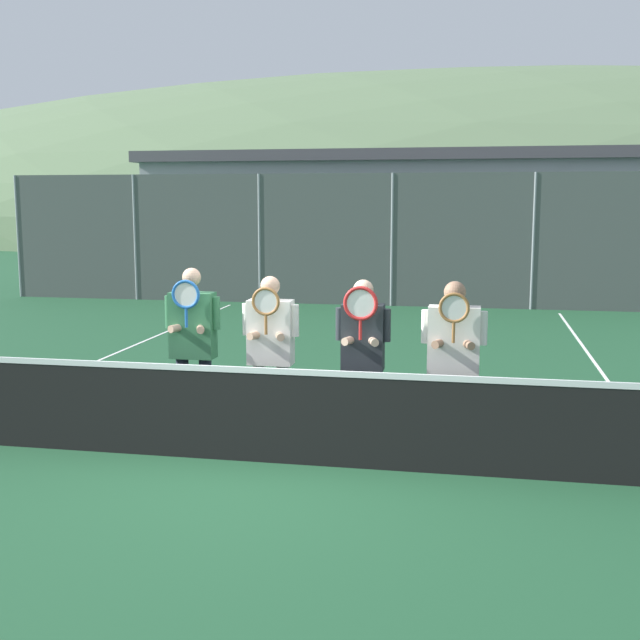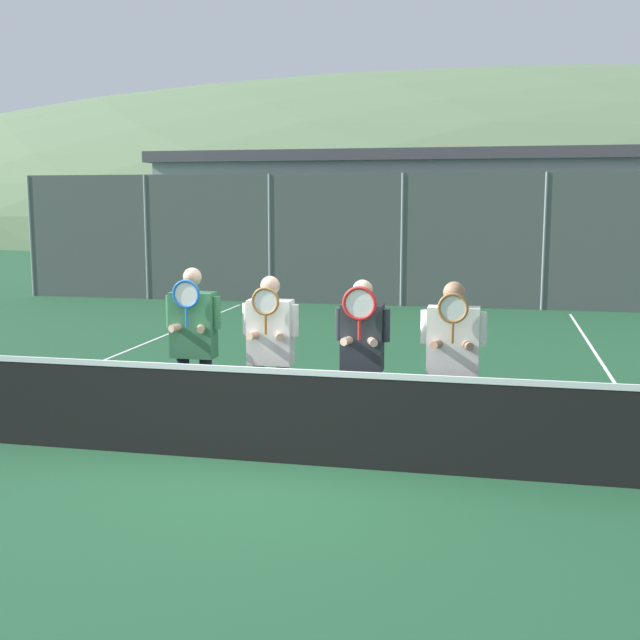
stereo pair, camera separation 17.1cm
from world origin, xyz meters
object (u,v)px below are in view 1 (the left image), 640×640
at_px(player_center_left, 271,346).
at_px(player_leftmost, 193,340).
at_px(player_center_right, 363,352).
at_px(car_far_left, 180,256).
at_px(player_rightmost, 453,354).
at_px(car_left_of_center, 355,258).
at_px(car_center, 556,262).

bearing_deg(player_center_left, player_leftmost, 179.19).
height_order(player_center_right, car_far_left, player_center_right).
distance_m(player_rightmost, car_left_of_center, 14.79).
relative_size(player_leftmost, car_far_left, 0.42).
xyz_separation_m(player_center_left, car_center, (4.06, 14.10, -0.15)).
bearing_deg(player_center_right, car_left_of_center, 98.83).
distance_m(player_leftmost, player_rightmost, 2.65).
relative_size(player_center_right, player_rightmost, 1.00).
bearing_deg(car_center, player_rightmost, -98.98).
relative_size(player_rightmost, car_center, 0.37).
distance_m(player_center_right, car_left_of_center, 14.63).
distance_m(player_leftmost, player_center_left, 0.83).
bearing_deg(player_rightmost, car_far_left, 119.77).
xyz_separation_m(player_leftmost, player_center_right, (1.77, -0.10, -0.04)).
height_order(player_leftmost, car_center, player_leftmost).
bearing_deg(player_rightmost, car_left_of_center, 102.17).
height_order(player_leftmost, player_rightmost, player_leftmost).
xyz_separation_m(player_center_left, player_rightmost, (1.82, -0.10, 0.01)).
relative_size(car_far_left, car_left_of_center, 0.95).
height_order(car_left_of_center, car_center, car_left_of_center).
distance_m(player_leftmost, car_left_of_center, 14.36).
relative_size(player_leftmost, player_rightmost, 1.04).
distance_m(player_leftmost, player_center_right, 1.78).
xyz_separation_m(car_left_of_center, car_center, (5.36, -0.26, -0.01)).
bearing_deg(player_center_right, player_center_left, 174.60).
bearing_deg(player_leftmost, player_center_left, -0.81).
height_order(player_center_right, car_left_of_center, player_center_right).
bearing_deg(player_rightmost, player_leftmost, 177.60).
relative_size(player_leftmost, player_center_left, 1.04).
bearing_deg(player_center_left, car_center, 73.93).
xyz_separation_m(player_center_right, car_left_of_center, (-2.25, 14.45, -0.14)).
relative_size(player_center_left, car_far_left, 0.41).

